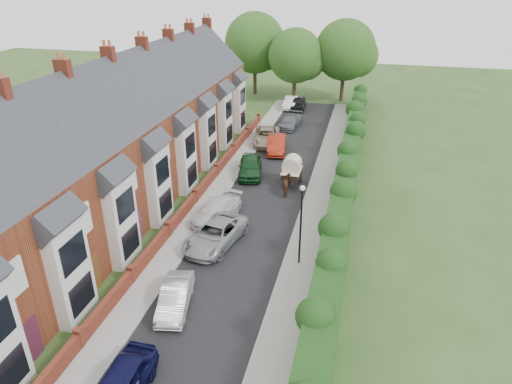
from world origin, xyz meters
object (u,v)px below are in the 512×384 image
Objects in this scene: car_white at (216,211)px; car_grey at (290,121)px; car_red at (276,144)px; car_beige at (267,136)px; car_black at (298,103)px; car_silver_a at (175,297)px; car_green at (250,166)px; horse at (287,185)px; lamppost at (301,215)px; car_silver_b at (216,234)px; horse_cart at (292,168)px.

car_white is 21.59m from car_grey.
car_red is at bearing -83.51° from car_grey.
car_red is (1.40, 13.94, 0.08)m from car_white.
car_beige is 13.01m from car_black.
car_green is (-0.47, 17.21, 0.15)m from car_silver_a.
car_grey is 2.66× the size of horse.
car_black is at bearing 99.20° from lamppost.
car_red is (0.45, 16.93, 0.04)m from car_silver_b.
car_beige is at bearing -98.69° from car_black.
car_black is at bearing 99.69° from car_white.
car_white is 15.94m from car_beige.
car_silver_b is 10.54m from horse_cart.
car_red is 7.40m from horse_cart.
car_black is at bearing 81.96° from car_red.
car_silver_b is 16.94m from car_red.
car_black is (1.09, 12.96, 0.01)m from car_beige.
car_grey is at bearing 100.37° from horse_cart.
car_white is 1.03× the size of car_red.
car_grey is (0.45, 24.53, -0.07)m from car_silver_b.
horse is (3.23, 14.39, 0.08)m from car_silver_a.
car_green is 6.03m from car_red.
car_silver_a is 0.86× the size of car_grey.
car_silver_b is at bearing 77.00° from car_silver_a.
car_grey is 1.37× the size of horse_cart.
car_white is 1.08× the size of car_black.
car_black is 1.32× the size of horse_cart.
car_black is at bearing 98.87° from car_grey.
lamppost is at bearing 91.47° from horse.
car_red is (0.58, 23.15, 0.12)m from car_silver_a.
lamppost reaches higher than car_silver_b.
lamppost is 11.32m from horse_cart.
lamppost is 0.96× the size of car_beige.
car_silver_a is 0.89× the size of car_black.
horse is 0.51× the size of horse_cart.
car_green is (-0.60, 10.99, 0.07)m from car_silver_b.
horse_cart reaches higher than car_black.
lamppost is 20.96m from car_beige.
car_white is at bearing 38.84° from horse.
car_green is 0.88× the size of car_beige.
car_red is (-5.00, 17.80, -2.52)m from lamppost.
car_green is at bearing -50.48° from horse.
car_silver_a is at bearing -73.06° from car_white.
lamppost is at bearing -83.53° from car_red.
car_red is at bearing -92.69° from car_black.
lamppost reaches higher than horse_cart.
car_white is at bearing -99.80° from car_beige.
car_black is (0.74, 20.90, -0.05)m from car_green.
lamppost is at bearing -84.67° from car_black.
car_beige is at bearing 104.09° from car_silver_b.
car_silver_b is 8.74m from horse.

